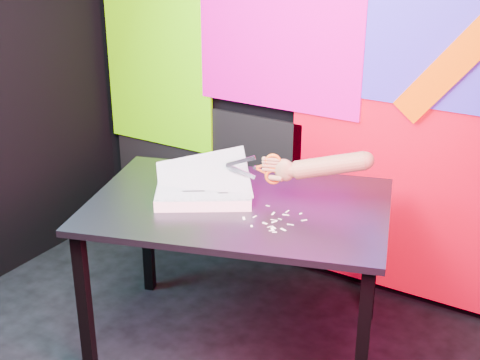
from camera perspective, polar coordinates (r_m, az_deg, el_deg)
The scene contains 7 objects.
room at distance 2.21m, azimuth -9.08°, elevation 5.89°, with size 3.01×3.01×2.71m.
backdrop at distance 3.49m, azimuth 7.75°, elevation 5.49°, with size 2.88×0.05×2.08m.
work_table at distance 2.98m, azimuth -0.13°, elevation -3.35°, with size 1.51×1.23×0.75m.
printout_stack at distance 2.99m, azimuth -3.11°, elevation -1.01°, with size 0.52×0.48×0.22m.
scissors at distance 2.92m, azimuth 2.50°, elevation 0.96°, with size 0.24×0.09×0.14m.
hand_forearm at distance 2.88m, azimuth 7.02°, elevation 1.18°, with size 0.45×0.19×0.17m.
paper_clippings at distance 2.77m, azimuth 2.90°, elevation -3.57°, with size 0.25×0.23×0.00m.
Camera 1 is at (1.38, -1.60, 1.98)m, focal length 50.00 mm.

